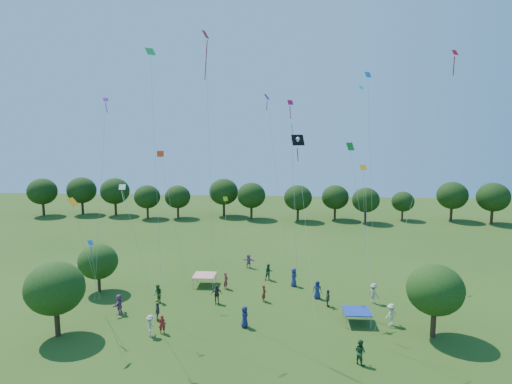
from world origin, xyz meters
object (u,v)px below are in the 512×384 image
object	(u,v)px
near_tree_west	(55,288)
pirate_kite	(298,145)
tent_blue	(357,311)
red_high_kite	(207,89)
near_tree_north	(98,261)
tent_red_stripe	(205,275)
near_tree_east	(435,290)

from	to	relation	value
near_tree_west	pirate_kite	distance (m)	22.86
near_tree_west	tent_blue	size ratio (longest dim) A/B	2.70
red_high_kite	tent_blue	bearing A→B (deg)	-0.65
near_tree_north	red_high_kite	xyz separation A→B (m)	(11.98, -5.22, 16.01)
near_tree_north	tent_red_stripe	world-z (taller)	near_tree_north
tent_blue	pirate_kite	xyz separation A→B (m)	(-4.95, 3.66, 13.57)
near_tree_north	tent_red_stripe	size ratio (longest dim) A/B	2.19
near_tree_north	tent_blue	xyz separation A→B (m)	(24.24, -5.36, -2.05)
pirate_kite	tent_red_stripe	bearing A→B (deg)	155.23
tent_blue	red_high_kite	size ratio (longest dim) A/B	0.10
near_tree_north	pirate_kite	distance (m)	22.53
near_tree_west	tent_red_stripe	bearing A→B (deg)	51.80
pirate_kite	red_high_kite	xyz separation A→B (m)	(-7.31, -3.53, 4.49)
near_tree_west	near_tree_north	distance (m)	9.41
tent_blue	pirate_kite	bearing A→B (deg)	143.49
tent_red_stripe	red_high_kite	world-z (taller)	red_high_kite
near_tree_west	tent_blue	distance (m)	24.14
tent_red_stripe	near_tree_north	bearing A→B (deg)	-165.49
near_tree_east	red_high_kite	distance (m)	23.58
near_tree_west	pirate_kite	world-z (taller)	pirate_kite
near_tree_west	red_high_kite	world-z (taller)	red_high_kite
near_tree_west	red_high_kite	size ratio (longest dim) A/B	0.27
near_tree_east	pirate_kite	bearing A→B (deg)	151.37
near_tree_west	near_tree_north	size ratio (longest dim) A/B	1.23
tent_red_stripe	pirate_kite	xyz separation A→B (m)	(9.29, -4.29, 13.57)
near_tree_east	tent_blue	bearing A→B (deg)	159.57
near_tree_west	near_tree_east	xyz separation A→B (m)	(29.19, 1.92, -0.07)
pirate_kite	red_high_kite	distance (m)	9.28
pirate_kite	near_tree_west	bearing A→B (deg)	-157.71
tent_red_stripe	pirate_kite	distance (m)	17.00
near_tree_east	tent_red_stripe	xyz separation A→B (m)	(-19.79, 10.02, -2.78)
near_tree_north	tent_red_stripe	distance (m)	10.53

